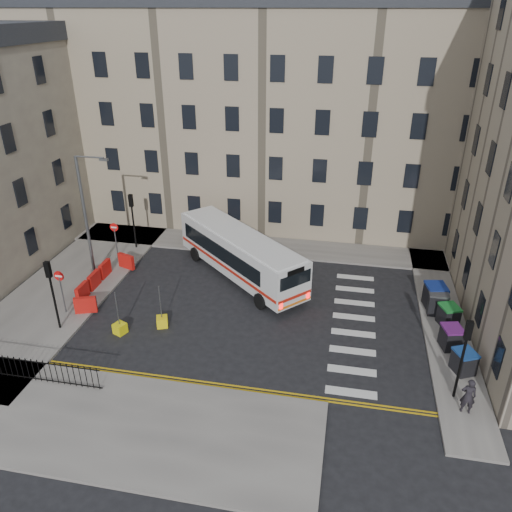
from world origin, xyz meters
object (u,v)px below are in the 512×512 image
(bollard_chevron, at_px, (162,322))
(wheelie_bin_a, at_px, (464,361))
(bus, at_px, (240,253))
(wheelie_bin_e, at_px, (435,296))
(pedestrian, at_px, (468,396))
(bollard_yellow, at_px, (120,328))
(wheelie_bin_b, at_px, (451,337))
(wheelie_bin_d, at_px, (437,301))
(wheelie_bin_c, at_px, (448,315))
(streetlamp, at_px, (85,216))

(bollard_chevron, bearing_deg, wheelie_bin_a, -3.65)
(bus, xyz_separation_m, wheelie_bin_e, (12.09, -1.64, -0.88))
(pedestrian, height_order, bollard_yellow, pedestrian)
(wheelie_bin_e, distance_m, pedestrian, 8.67)
(wheelie_bin_b, xyz_separation_m, pedestrian, (-0.02, -4.72, 0.27))
(bollard_yellow, bearing_deg, bus, 56.02)
(wheelie_bin_d, distance_m, bollard_chevron, 15.79)
(bus, relative_size, pedestrian, 5.55)
(bus, distance_m, wheelie_bin_b, 13.69)
(wheelie_bin_a, relative_size, bollard_yellow, 2.25)
(wheelie_bin_c, distance_m, bollard_chevron, 15.96)
(bus, relative_size, wheelie_bin_a, 7.30)
(wheelie_bin_e, bearing_deg, wheelie_bin_d, -94.20)
(streetlamp, bearing_deg, wheelie_bin_d, -0.86)
(bus, height_order, bollard_chevron, bus)
(wheelie_bin_b, xyz_separation_m, bollard_yellow, (-17.54, -1.95, -0.47))
(pedestrian, bearing_deg, bus, -35.79)
(wheelie_bin_d, bearing_deg, bus, 171.14)
(pedestrian, relative_size, bollard_yellow, 2.96)
(bollard_yellow, xyz_separation_m, bollard_chevron, (2.04, 1.07, 0.00))
(wheelie_bin_c, xyz_separation_m, bollard_chevron, (-15.66, -3.03, -0.45))
(pedestrian, bearing_deg, wheelie_bin_d, -84.18)
(bollard_yellow, bearing_deg, wheelie_bin_e, 18.94)
(wheelie_bin_a, distance_m, wheelie_bin_d, 5.30)
(wheelie_bin_c, relative_size, bollard_chevron, 2.24)
(bus, height_order, wheelie_bin_e, bus)
(wheelie_bin_d, distance_m, bollard_yellow, 18.05)
(wheelie_bin_d, height_order, bollard_chevron, wheelie_bin_d)
(wheelie_bin_e, bearing_deg, pedestrian, -98.46)
(wheelie_bin_b, relative_size, wheelie_bin_e, 0.87)
(wheelie_bin_d, relative_size, bollard_chevron, 2.31)
(wheelie_bin_d, height_order, bollard_yellow, wheelie_bin_d)
(wheelie_bin_d, xyz_separation_m, bollard_chevron, (-15.19, -4.26, -0.55))
(wheelie_bin_a, distance_m, bollard_yellow, 17.86)
(bus, bearing_deg, wheelie_bin_c, -62.21)
(bollard_chevron, bearing_deg, bus, 64.85)
(wheelie_bin_b, bearing_deg, bollard_chevron, 169.68)
(wheelie_bin_e, xyz_separation_m, bollard_chevron, (-15.13, -4.83, -0.57))
(bus, xyz_separation_m, wheelie_bin_a, (12.78, -7.47, -1.01))
(wheelie_bin_c, height_order, bollard_chevron, wheelie_bin_c)
(wheelie_bin_b, height_order, wheelie_bin_e, wheelie_bin_e)
(bus, relative_size, wheelie_bin_b, 7.57)
(wheelie_bin_b, xyz_separation_m, wheelie_bin_e, (-0.37, 3.94, 0.11))
(wheelie_bin_c, height_order, wheelie_bin_d, wheelie_bin_d)
(bus, bearing_deg, bollard_yellow, -170.98)
(wheelie_bin_b, height_order, wheelie_bin_d, wheelie_bin_d)
(wheelie_bin_e, distance_m, bollard_chevron, 15.89)
(wheelie_bin_a, xyz_separation_m, bollard_yellow, (-17.86, -0.06, -0.44))
(bus, distance_m, wheelie_bin_a, 14.84)
(streetlamp, bearing_deg, bus, 11.24)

